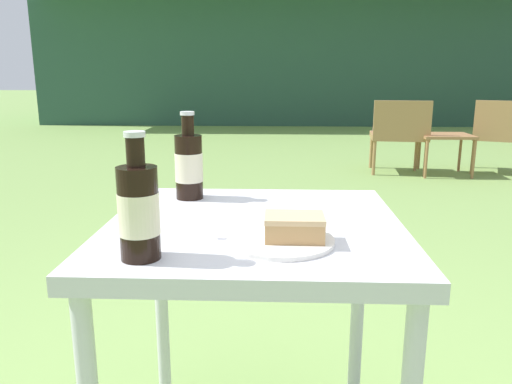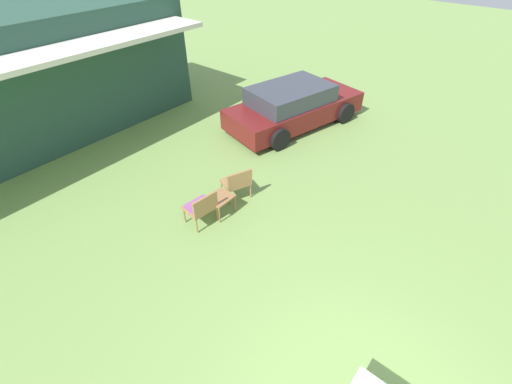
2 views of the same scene
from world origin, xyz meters
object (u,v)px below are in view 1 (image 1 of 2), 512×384
object	(u,v)px
cola_bottle_near	(189,165)
cola_bottle_far	(139,210)
wicker_chair_plain	(503,132)
patio_table	(254,257)
garden_side_table	(445,139)
cake_on_plate	(288,233)
wicker_chair_cushioned	(399,131)

from	to	relation	value
cola_bottle_near	cola_bottle_far	world-z (taller)	same
wicker_chair_plain	patio_table	xyz separation A→B (m)	(-2.49, -4.35, 0.19)
garden_side_table	cake_on_plate	xyz separation A→B (m)	(-1.79, -4.43, 0.37)
garden_side_table	cola_bottle_near	distance (m)	4.57
wicker_chair_cushioned	cola_bottle_near	world-z (taller)	cola_bottle_near
wicker_chair_plain	garden_side_table	size ratio (longest dim) A/B	1.49
garden_side_table	cola_bottle_near	size ratio (longest dim) A/B	2.20
cola_bottle_near	cake_on_plate	bearing A→B (deg)	-54.00
garden_side_table	patio_table	bearing A→B (deg)	-113.49
patio_table	cola_bottle_far	xyz separation A→B (m)	(-0.21, -0.25, 0.19)
wicker_chair_plain	cola_bottle_far	bearing A→B (deg)	81.57
patio_table	cola_bottle_near	xyz separation A→B (m)	(-0.19, 0.23, 0.19)
patio_table	cola_bottle_near	bearing A→B (deg)	130.68
cake_on_plate	wicker_chair_cushioned	bearing A→B (deg)	73.78
patio_table	cake_on_plate	bearing A→B (deg)	-62.39
wicker_chair_plain	cola_bottle_near	xyz separation A→B (m)	(-2.68, -4.12, 0.37)
cake_on_plate	cola_bottle_far	size ratio (longest dim) A/B	0.93
cake_on_plate	cola_bottle_near	world-z (taller)	cola_bottle_near
wicker_chair_plain	cola_bottle_near	world-z (taller)	cola_bottle_near
wicker_chair_cushioned	cake_on_plate	distance (m)	4.71
garden_side_table	cola_bottle_near	world-z (taller)	cola_bottle_near
garden_side_table	cola_bottle_near	bearing A→B (deg)	-116.87
cake_on_plate	cola_bottle_far	bearing A→B (deg)	-160.55
garden_side_table	cake_on_plate	size ratio (longest dim) A/B	2.38
wicker_chair_plain	garden_side_table	world-z (taller)	wicker_chair_plain
wicker_chair_cushioned	garden_side_table	world-z (taller)	wicker_chair_cushioned
patio_table	cake_on_plate	xyz separation A→B (m)	(0.08, -0.15, 0.11)
cola_bottle_near	wicker_chair_plain	bearing A→B (deg)	56.92
wicker_chair_plain	cake_on_plate	xyz separation A→B (m)	(-2.41, -4.49, 0.30)
wicker_chair_plain	patio_table	bearing A→B (deg)	82.17
wicker_chair_cushioned	cola_bottle_near	distance (m)	4.44
cola_bottle_far	cake_on_plate	bearing A→B (deg)	19.45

